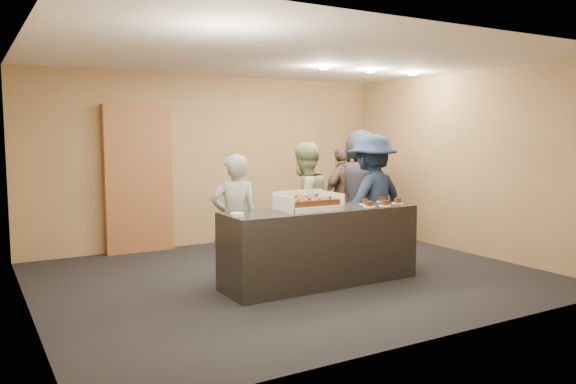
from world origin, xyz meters
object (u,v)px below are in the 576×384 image
object	(u,v)px
person_navy_man	(372,200)
plate_stack	(237,214)
cake_box	(307,205)
storage_cabinet	(139,179)
person_dark_suit	(360,189)
serving_counter	(321,246)
sheet_cake	(309,201)
person_brown_extra	(343,197)
person_server_grey	(235,220)
person_sage_man	(304,205)

from	to	relation	value
person_navy_man	plate_stack	bearing A→B (deg)	1.90
cake_box	storage_cabinet	bearing A→B (deg)	112.73
cake_box	person_dark_suit	size ratio (longest dim) A/B	0.38
serving_counter	person_navy_man	distance (m)	1.30
serving_counter	cake_box	bearing A→B (deg)	170.99
sheet_cake	person_brown_extra	bearing A→B (deg)	44.32
person_dark_suit	sheet_cake	bearing A→B (deg)	69.55
plate_stack	person_navy_man	world-z (taller)	person_navy_man
cake_box	plate_stack	world-z (taller)	cake_box
plate_stack	person_dark_suit	distance (m)	3.14
person_navy_man	person_dark_suit	size ratio (longest dim) A/B	0.96
person_server_grey	person_dark_suit	size ratio (longest dim) A/B	0.84
person_navy_man	person_dark_suit	world-z (taller)	person_dark_suit
cake_box	serving_counter	bearing A→B (deg)	-8.64
cake_box	sheet_cake	bearing A→B (deg)	-90.94
storage_cabinet	person_dark_suit	world-z (taller)	storage_cabinet
storage_cabinet	serving_counter	bearing A→B (deg)	-64.62
sheet_cake	plate_stack	size ratio (longest dim) A/B	3.99
person_brown_extra	person_dark_suit	world-z (taller)	person_dark_suit
storage_cabinet	person_navy_man	distance (m)	3.48
serving_counter	plate_stack	distance (m)	1.20
serving_counter	sheet_cake	distance (m)	0.57
plate_stack	person_dark_suit	world-z (taller)	person_dark_suit
storage_cabinet	sheet_cake	distance (m)	3.12
cake_box	plate_stack	bearing A→B (deg)	-175.58
cake_box	person_dark_suit	distance (m)	2.31
serving_counter	person_navy_man	world-z (taller)	person_navy_man
cake_box	person_server_grey	distance (m)	0.87
serving_counter	person_sage_man	distance (m)	0.94
cake_box	person_server_grey	bearing A→B (deg)	150.18
person_brown_extra	person_dark_suit	xyz separation A→B (m)	(0.16, -0.21, 0.13)
sheet_cake	person_navy_man	xyz separation A→B (m)	(1.30, 0.46, -0.11)
person_server_grey	person_sage_man	distance (m)	1.24
cake_box	person_sage_man	world-z (taller)	person_sage_man
person_sage_man	plate_stack	bearing A→B (deg)	20.23
person_server_grey	person_brown_extra	xyz separation A→B (m)	(2.42, 1.19, 0.02)
serving_counter	storage_cabinet	world-z (taller)	storage_cabinet
serving_counter	storage_cabinet	distance (m)	3.25
person_brown_extra	plate_stack	bearing A→B (deg)	16.36
person_server_grey	person_sage_man	xyz separation A→B (m)	(1.18, 0.36, 0.06)
cake_box	person_server_grey	xyz separation A→B (m)	(-0.74, 0.42, -0.17)
person_server_grey	person_dark_suit	distance (m)	2.76
sheet_cake	serving_counter	bearing A→B (deg)	0.00
plate_stack	person_sage_man	distance (m)	1.63
plate_stack	person_server_grey	size ratio (longest dim) A/B	0.10
person_server_grey	person_navy_man	world-z (taller)	person_navy_man
person_sage_man	person_dark_suit	world-z (taller)	person_dark_suit
sheet_cake	person_brown_extra	size ratio (longest dim) A/B	0.38
person_sage_man	person_server_grey	bearing A→B (deg)	5.37
person_sage_man	person_brown_extra	xyz separation A→B (m)	(1.24, 0.83, -0.04)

